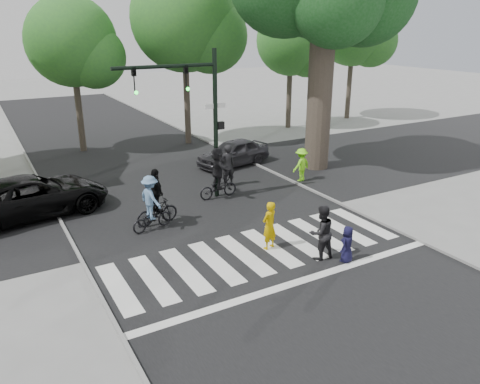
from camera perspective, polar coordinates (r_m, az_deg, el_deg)
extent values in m
plane|color=gray|center=(14.34, 4.26, -8.77)|extent=(120.00, 120.00, 0.00)
cube|color=black|center=(18.29, -4.48, -2.25)|extent=(10.00, 70.00, 0.01)
cube|color=black|center=(20.88, -8.02, 0.44)|extent=(70.00, 10.00, 0.01)
cube|color=gray|center=(16.94, -20.14, -5.14)|extent=(0.10, 70.00, 0.10)
cube|color=gray|center=(20.77, 8.19, 0.46)|extent=(0.10, 70.00, 0.10)
cube|color=silver|center=(13.53, -14.62, -11.23)|extent=(0.55, 3.00, 0.01)
cube|color=silver|center=(13.76, -10.56, -10.33)|extent=(0.55, 3.00, 0.01)
cube|color=silver|center=(14.06, -6.68, -9.42)|extent=(0.55, 3.00, 0.01)
cube|color=silver|center=(14.42, -2.99, -8.51)|extent=(0.55, 3.00, 0.01)
cube|color=silver|center=(14.84, 0.48, -7.62)|extent=(0.55, 3.00, 0.01)
cube|color=silver|center=(15.32, 3.74, -6.75)|extent=(0.55, 3.00, 0.01)
cube|color=silver|center=(15.84, 6.78, -5.92)|extent=(0.55, 3.00, 0.01)
cube|color=silver|center=(16.41, 9.61, -5.13)|extent=(0.55, 3.00, 0.01)
cube|color=silver|center=(17.02, 12.24, -4.38)|extent=(0.55, 3.00, 0.01)
cube|color=silver|center=(17.66, 14.68, -3.68)|extent=(0.55, 3.00, 0.01)
cube|color=silver|center=(13.49, 7.15, -10.80)|extent=(10.00, 0.30, 0.01)
cylinder|color=black|center=(18.96, -2.99, 8.04)|extent=(0.18, 0.18, 6.00)
cylinder|color=black|center=(17.82, -9.07, 14.89)|extent=(4.00, 0.14, 0.14)
imported|color=black|center=(18.16, -6.57, 13.66)|extent=(0.16, 0.20, 1.00)
sphere|color=#19E533|center=(18.10, -6.37, 12.37)|extent=(0.14, 0.14, 0.14)
imported|color=black|center=(17.47, -12.76, 13.08)|extent=(0.16, 0.20, 1.00)
sphere|color=#19E533|center=(17.41, -12.53, 11.75)|extent=(0.14, 0.14, 0.14)
cube|color=black|center=(19.06, -2.39, 8.11)|extent=(0.28, 0.18, 0.30)
cube|color=#FF660C|center=(19.11, -2.10, 8.15)|extent=(0.02, 0.14, 0.20)
cube|color=white|center=(18.82, -3.03, 10.43)|extent=(0.90, 0.04, 0.18)
cylinder|color=brown|center=(23.36, 9.67, 11.25)|extent=(1.20, 1.20, 7.00)
cylinder|color=brown|center=(23.16, 11.05, 18.56)|extent=(1.29, 1.74, 2.93)
sphere|color=#124414|center=(21.75, 11.74, 21.90)|extent=(4.00, 4.00, 4.00)
cylinder|color=brown|center=(27.97, -19.13, 10.36)|extent=(0.36, 0.36, 5.60)
sphere|color=#2F692C|center=(27.69, -19.89, 16.89)|extent=(4.80, 4.80, 4.80)
sphere|color=#2F692C|center=(27.22, -17.35, 15.43)|extent=(3.36, 3.36, 3.36)
cylinder|color=brown|center=(28.40, -6.54, 12.57)|extent=(0.36, 0.36, 6.72)
sphere|color=#2F692C|center=(28.19, -6.86, 20.33)|extent=(6.00, 6.00, 6.00)
sphere|color=#2F692C|center=(27.88, -3.62, 18.46)|extent=(4.20, 4.20, 4.20)
cylinder|color=brown|center=(33.10, 6.02, 12.48)|extent=(0.36, 0.36, 5.46)
sphere|color=#2F692C|center=(32.86, 6.23, 17.89)|extent=(4.60, 4.60, 4.60)
sphere|color=#2F692C|center=(32.89, 8.26, 16.44)|extent=(3.22, 3.22, 3.22)
cylinder|color=brown|center=(37.30, 13.23, 13.43)|extent=(0.36, 0.36, 6.16)
sphere|color=#2F692C|center=(37.11, 13.68, 18.83)|extent=(5.40, 5.40, 5.40)
sphere|color=#2F692C|center=(37.29, 15.72, 17.31)|extent=(3.78, 3.78, 3.78)
imported|color=#C49A00|center=(14.95, 3.58, -4.09)|extent=(0.67, 0.54, 1.60)
imported|color=black|center=(14.57, 12.94, -6.22)|extent=(0.66, 0.55, 1.15)
imported|color=black|center=(14.49, 9.87, -4.88)|extent=(0.87, 0.69, 1.73)
imported|color=black|center=(16.73, -10.69, -3.20)|extent=(1.65, 0.91, 0.82)
imported|color=#597EA4|center=(16.44, -10.86, -0.68)|extent=(0.82, 1.13, 1.57)
imported|color=black|center=(17.12, -10.05, -2.36)|extent=(1.63, 0.63, 0.96)
imported|color=black|center=(16.85, -10.21, 0.09)|extent=(0.51, 1.01, 1.65)
imported|color=black|center=(19.46, -2.68, 0.55)|extent=(1.72, 0.65, 0.89)
imported|color=black|center=(19.20, -2.72, 2.96)|extent=(0.56, 1.60, 1.71)
imported|color=black|center=(19.17, -23.99, -0.46)|extent=(5.90, 3.45, 1.54)
imported|color=#313034|center=(23.96, -0.82, 4.82)|extent=(4.19, 2.34, 1.35)
imported|color=#84FA1C|center=(21.69, 7.47, 3.32)|extent=(1.10, 0.78, 1.54)
imported|color=black|center=(20.77, -1.54, 3.26)|extent=(0.70, 0.47, 1.89)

